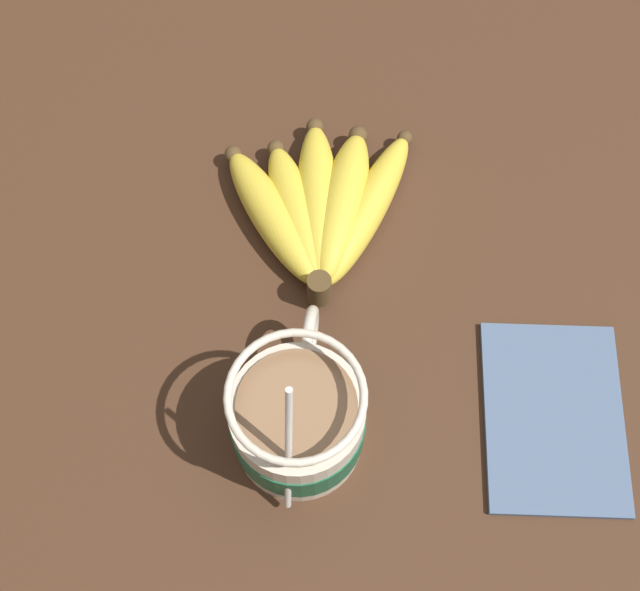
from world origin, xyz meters
The scene contains 4 objects.
table centered at (0.00, 0.00, 1.46)cm, with size 114.11×114.11×2.92cm.
coffee_mug centered at (-9.15, -0.34, 7.22)cm, with size 14.67×10.05×16.68cm.
banana_bunch centered at (10.53, 1.04, 4.70)cm, with size 18.11×17.80×4.16cm.
napkin centered at (-4.97, -19.65, 3.22)cm, with size 16.55×12.38×0.60cm.
Camera 1 is at (-28.20, -4.21, 70.73)cm, focal length 50.00 mm.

